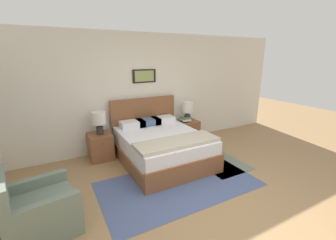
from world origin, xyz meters
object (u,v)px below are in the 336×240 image
(bed, at_px, (162,146))
(table_lamp_near_window, at_px, (99,120))
(nightstand_by_door, at_px, (187,131))
(armchair, at_px, (37,212))
(nightstand_near_window, at_px, (101,146))
(table_lamp_by_door, at_px, (188,108))

(bed, height_order, table_lamp_near_window, bed)
(nightstand_by_door, bearing_deg, armchair, -152.05)
(bed, bearing_deg, armchair, -154.50)
(bed, bearing_deg, nightstand_near_window, 147.37)
(nightstand_by_door, bearing_deg, table_lamp_near_window, -179.81)
(table_lamp_near_window, relative_size, table_lamp_by_door, 1.00)
(table_lamp_near_window, bearing_deg, armchair, -123.19)
(armchair, distance_m, nightstand_near_window, 2.08)
(bed, bearing_deg, table_lamp_near_window, 147.38)
(bed, xyz_separation_m, armchair, (-2.21, -1.05, -0.04))
(armchair, height_order, nightstand_near_window, armchair)
(armchair, xyz_separation_m, table_lamp_by_door, (3.28, 1.74, 0.56))
(bed, distance_m, armchair, 2.45)
(nightstand_near_window, distance_m, table_lamp_near_window, 0.58)
(armchair, relative_size, table_lamp_by_door, 1.88)
(nightstand_by_door, distance_m, table_lamp_near_window, 2.23)
(bed, xyz_separation_m, table_lamp_near_window, (-1.07, 0.69, 0.52))
(nightstand_by_door, relative_size, table_lamp_near_window, 1.15)
(nightstand_near_window, xyz_separation_m, table_lamp_by_door, (2.15, -0.01, 0.58))
(nightstand_near_window, bearing_deg, bed, -32.63)
(nightstand_near_window, bearing_deg, table_lamp_by_door, -0.19)
(bed, relative_size, nightstand_by_door, 3.53)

